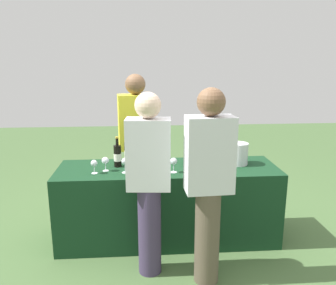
{
  "coord_description": "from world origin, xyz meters",
  "views": [
    {
      "loc": [
        -0.24,
        -3.2,
        1.8
      ],
      "look_at": [
        0.0,
        0.0,
        1.01
      ],
      "focal_mm": 36.86,
      "sensor_mm": 36.0,
      "label": 1
    }
  ],
  "objects": [
    {
      "name": "wine_glass_3",
      "position": [
        0.04,
        -0.16,
        0.86
      ],
      "size": [
        0.07,
        0.07,
        0.14
      ],
      "color": "silver",
      "rests_on": "tasting_table"
    },
    {
      "name": "wine_bottle_0",
      "position": [
        -0.49,
        0.06,
        0.87
      ],
      "size": [
        0.07,
        0.07,
        0.3
      ],
      "color": "black",
      "rests_on": "tasting_table"
    },
    {
      "name": "wine_bottle_3",
      "position": [
        0.52,
        0.11,
        0.87
      ],
      "size": [
        0.07,
        0.07,
        0.32
      ],
      "color": "black",
      "rests_on": "tasting_table"
    },
    {
      "name": "wine_bottle_2",
      "position": [
        0.2,
        0.08,
        0.88
      ],
      "size": [
        0.07,
        0.07,
        0.34
      ],
      "color": "black",
      "rests_on": "tasting_table"
    },
    {
      "name": "ground_plane",
      "position": [
        0.0,
        0.0,
        0.0
      ],
      "size": [
        12.0,
        12.0,
        0.0
      ],
      "primitive_type": "plane",
      "color": "#476638"
    },
    {
      "name": "ice_bucket",
      "position": [
        0.71,
        0.05,
        0.86
      ],
      "size": [
        0.2,
        0.2,
        0.22
      ],
      "primitive_type": "cylinder",
      "color": "silver",
      "rests_on": "tasting_table"
    },
    {
      "name": "wine_glass_1",
      "position": [
        -0.6,
        -0.07,
        0.85
      ],
      "size": [
        0.07,
        0.07,
        0.14
      ],
      "color": "silver",
      "rests_on": "tasting_table"
    },
    {
      "name": "server_pouring",
      "position": [
        -0.31,
        0.53,
        0.89
      ],
      "size": [
        0.41,
        0.26,
        1.63
      ],
      "rotation": [
        0.0,
        0.0,
        3.27
      ],
      "color": "brown",
      "rests_on": "ground_plane"
    },
    {
      "name": "wine_glass_0",
      "position": [
        -0.69,
        -0.13,
        0.85
      ],
      "size": [
        0.06,
        0.06,
        0.13
      ],
      "color": "silver",
      "rests_on": "tasting_table"
    },
    {
      "name": "guest_1",
      "position": [
        0.26,
        -0.72,
        0.87
      ],
      "size": [
        0.38,
        0.22,
        1.59
      ],
      "rotation": [
        0.0,
        0.0,
        0.06
      ],
      "color": "brown",
      "rests_on": "ground_plane"
    },
    {
      "name": "wine_glass_4",
      "position": [
        0.47,
        -0.12,
        0.85
      ],
      "size": [
        0.06,
        0.06,
        0.14
      ],
      "color": "silver",
      "rests_on": "tasting_table"
    },
    {
      "name": "guest_0",
      "position": [
        -0.2,
        -0.56,
        0.85
      ],
      "size": [
        0.37,
        0.22,
        1.55
      ],
      "rotation": [
        0.0,
        0.0,
        -0.08
      ],
      "color": "#3F3351",
      "rests_on": "ground_plane"
    },
    {
      "name": "tasting_table",
      "position": [
        0.0,
        0.0,
        0.38
      ],
      "size": [
        2.15,
        0.65,
        0.76
      ],
      "primitive_type": "cube",
      "color": "#14381E",
      "rests_on": "ground_plane"
    },
    {
      "name": "wine_glass_2",
      "position": [
        -0.41,
        -0.13,
        0.86
      ],
      "size": [
        0.06,
        0.06,
        0.14
      ],
      "color": "silver",
      "rests_on": "tasting_table"
    },
    {
      "name": "wine_bottle_1",
      "position": [
        -0.39,
        0.13,
        0.87
      ],
      "size": [
        0.07,
        0.07,
        0.33
      ],
      "color": "black",
      "rests_on": "tasting_table"
    }
  ]
}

